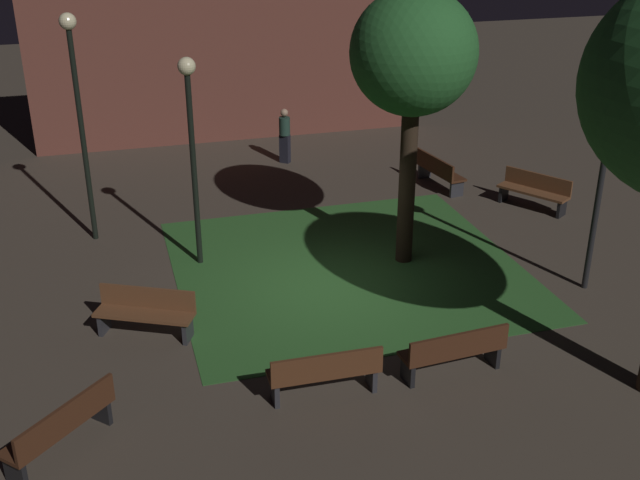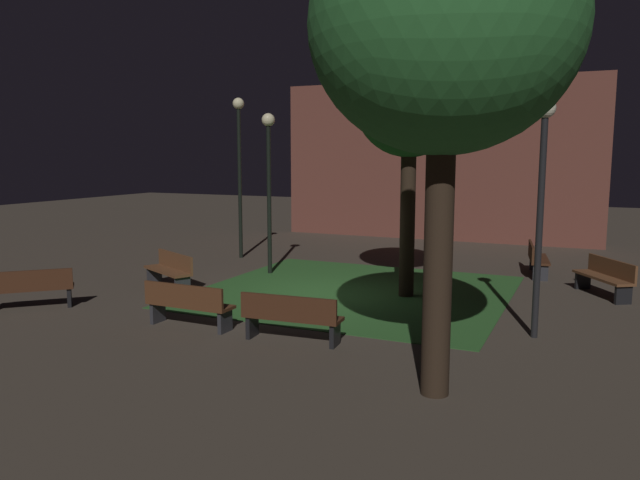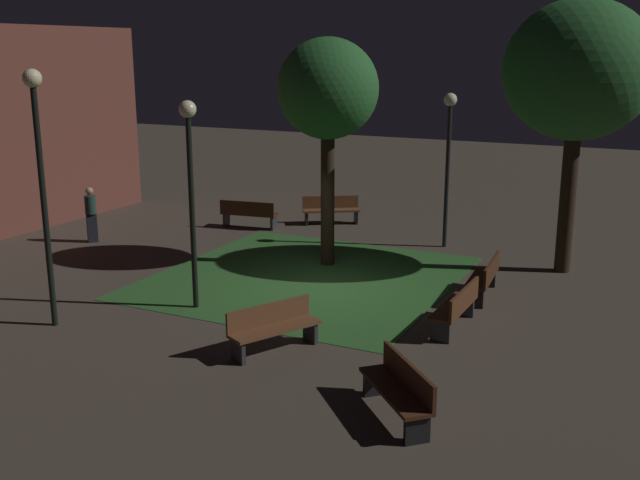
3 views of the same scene
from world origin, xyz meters
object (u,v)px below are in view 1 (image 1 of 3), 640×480
object	(u,v)px
tree_right_canopy	(413,56)
pedestrian	(285,134)
lamp_post_near_wall	(606,149)
bench_near_trees	(62,425)
bench_corner	(146,311)
bench_lawn_edge	(454,350)
bench_by_lamp	(438,170)
lamp_post_plaza_east	(77,93)
lamp_post_path_center	(191,127)
bench_front_right	(535,190)
bench_front_left	(325,372)

from	to	relation	value
tree_right_canopy	pedestrian	bearing A→B (deg)	97.28
lamp_post_near_wall	bench_near_trees	bearing A→B (deg)	-166.77
bench_corner	tree_right_canopy	bearing A→B (deg)	15.73
bench_corner	pedestrian	world-z (taller)	pedestrian
bench_near_trees	bench_lawn_edge	bearing A→B (deg)	2.34
bench_by_lamp	lamp_post_near_wall	size ratio (longest dim) A/B	0.43
lamp_post_plaza_east	bench_corner	bearing A→B (deg)	-80.12
bench_corner	lamp_post_near_wall	size ratio (longest dim) A/B	0.42
lamp_post_path_center	pedestrian	size ratio (longest dim) A/B	2.75
bench_by_lamp	pedestrian	size ratio (longest dim) A/B	1.15
lamp_post_path_center	bench_front_right	bearing A→B (deg)	5.49
bench_by_lamp	bench_front_right	world-z (taller)	same
bench_corner	lamp_post_path_center	distance (m)	3.94
bench_corner	lamp_post_plaza_east	size ratio (longest dim) A/B	0.36
bench_corner	bench_near_trees	xyz separation A→B (m)	(-1.41, -3.00, 0.00)
lamp_post_path_center	pedestrian	distance (m)	7.23
bench_near_trees	pedestrian	size ratio (longest dim) A/B	1.01
tree_right_canopy	bench_corner	bearing A→B (deg)	-164.27
bench_front_right	tree_right_canopy	xyz separation A→B (m)	(-4.28, -1.93, 3.94)
tree_right_canopy	pedestrian	size ratio (longest dim) A/B	3.56
bench_corner	bench_near_trees	distance (m)	3.32
bench_lawn_edge	lamp_post_plaza_east	xyz separation A→B (m)	(-5.59, 7.38, 2.92)
tree_right_canopy	lamp_post_plaza_east	size ratio (longest dim) A/B	1.13
lamp_post_plaza_east	bench_near_trees	bearing A→B (deg)	-94.54
lamp_post_plaza_east	lamp_post_near_wall	distance (m)	10.87
tree_right_canopy	bench_front_right	bearing A→B (deg)	24.28
bench_lawn_edge	pedestrian	size ratio (longest dim) A/B	1.14
bench_lawn_edge	bench_front_left	bearing A→B (deg)	-179.99
bench_corner	pedestrian	distance (m)	9.91
tree_right_canopy	lamp_post_plaza_east	world-z (taller)	tree_right_canopy
bench_near_trees	bench_front_right	xyz separation A→B (m)	(11.31, 6.51, 0.00)
lamp_post_near_wall	pedestrian	size ratio (longest dim) A/B	2.67
lamp_post_path_center	lamp_post_plaza_east	xyz separation A→B (m)	(-2.15, 1.94, 0.38)
bench_front_left	lamp_post_near_wall	size ratio (longest dim) A/B	0.42
bench_front_right	bench_corner	bearing A→B (deg)	-160.46
bench_corner	pedestrian	xyz separation A→B (m)	(4.71, 8.71, 0.37)
bench_front_left	lamp_post_path_center	bearing A→B (deg)	102.65
bench_lawn_edge	lamp_post_path_center	bearing A→B (deg)	122.33
bench_lawn_edge	tree_right_canopy	bearing A→B (deg)	79.04
bench_lawn_edge	bench_by_lamp	world-z (taller)	same
bench_lawn_edge	lamp_post_near_wall	distance (m)	5.08
bench_lawn_edge	bench_by_lamp	xyz separation A→B (m)	(3.39, 8.28, 0.00)
bench_near_trees	lamp_post_plaza_east	bearing A→B (deg)	85.46
bench_front_right	lamp_post_path_center	world-z (taller)	lamp_post_path_center
bench_by_lamp	tree_right_canopy	xyz separation A→B (m)	(-2.55, -3.95, 3.94)
lamp_post_path_center	lamp_post_near_wall	xyz separation A→B (m)	(7.35, -3.31, -0.08)
tree_right_canopy	lamp_post_near_wall	xyz separation A→B (m)	(3.07, -2.21, -1.48)
bench_near_trees	lamp_post_path_center	bearing A→B (deg)	64.17
bench_by_lamp	bench_corner	distance (m)	9.87
lamp_post_path_center	lamp_post_plaza_east	world-z (taller)	lamp_post_plaza_east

